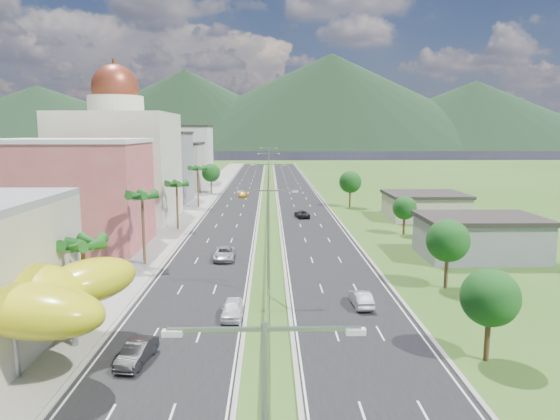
{
  "coord_description": "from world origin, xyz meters",
  "views": [
    {
      "loc": [
        0.17,
        -39.05,
        16.59
      ],
      "look_at": [
        1.47,
        21.71,
        7.0
      ],
      "focal_mm": 32.0,
      "sensor_mm": 36.0,
      "label": 1
    }
  ],
  "objects": [
    {
      "name": "ground",
      "position": [
        0.0,
        0.0,
        0.0
      ],
      "size": [
        500.0,
        500.0,
        0.0
      ],
      "primitive_type": "plane",
      "color": "#2D5119",
      "rests_on": "ground"
    },
    {
      "name": "road_left",
      "position": [
        -7.5,
        90.0,
        0.02
      ],
      "size": [
        11.0,
        260.0,
        0.04
      ],
      "primitive_type": "cube",
      "color": "black",
      "rests_on": "ground"
    },
    {
      "name": "road_right",
      "position": [
        7.5,
        90.0,
        0.02
      ],
      "size": [
        11.0,
        260.0,
        0.04
      ],
      "primitive_type": "cube",
      "color": "black",
      "rests_on": "ground"
    },
    {
      "name": "sidewalk_left",
      "position": [
        -17.0,
        90.0,
        0.06
      ],
      "size": [
        7.0,
        260.0,
        0.12
      ],
      "primitive_type": "cube",
      "color": "gray",
      "rests_on": "ground"
    },
    {
      "name": "median_guardrail",
      "position": [
        0.0,
        71.99,
        0.62
      ],
      "size": [
        0.1,
        216.06,
        0.76
      ],
      "color": "gray",
      "rests_on": "ground"
    },
    {
      "name": "streetlight_median_b",
      "position": [
        0.0,
        10.0,
        6.75
      ],
      "size": [
        6.04,
        0.25,
        11.0
      ],
      "color": "gray",
      "rests_on": "ground"
    },
    {
      "name": "streetlight_median_c",
      "position": [
        0.0,
        50.0,
        6.75
      ],
      "size": [
        6.04,
        0.25,
        11.0
      ],
      "color": "gray",
      "rests_on": "ground"
    },
    {
      "name": "streetlight_median_d",
      "position": [
        0.0,
        95.0,
        6.75
      ],
      "size": [
        6.04,
        0.25,
        11.0
      ],
      "color": "gray",
      "rests_on": "ground"
    },
    {
      "name": "streetlight_median_e",
      "position": [
        0.0,
        140.0,
        6.75
      ],
      "size": [
        6.04,
        0.25,
        11.0
      ],
      "color": "gray",
      "rests_on": "ground"
    },
    {
      "name": "pink_shophouse",
      "position": [
        -28.0,
        32.0,
        7.5
      ],
      "size": [
        20.0,
        15.0,
        15.0
      ],
      "primitive_type": "cube",
      "color": "#BB4D53",
      "rests_on": "ground"
    },
    {
      "name": "domed_building",
      "position": [
        -28.0,
        55.0,
        11.35
      ],
      "size": [
        20.0,
        20.0,
        28.7
      ],
      "color": "beige",
      "rests_on": "ground"
    },
    {
      "name": "midrise_grey",
      "position": [
        -27.0,
        80.0,
        8.0
      ],
      "size": [
        16.0,
        15.0,
        16.0
      ],
      "primitive_type": "cube",
      "color": "gray",
      "rests_on": "ground"
    },
    {
      "name": "midrise_beige",
      "position": [
        -27.0,
        102.0,
        6.5
      ],
      "size": [
        16.0,
        15.0,
        13.0
      ],
      "primitive_type": "cube",
      "color": "#A79F89",
      "rests_on": "ground"
    },
    {
      "name": "midrise_white",
      "position": [
        -27.0,
        125.0,
        9.0
      ],
      "size": [
        16.0,
        15.0,
        18.0
      ],
      "primitive_type": "cube",
      "color": "silver",
      "rests_on": "ground"
    },
    {
      "name": "shed_near",
      "position": [
        28.0,
        25.0,
        2.5
      ],
      "size": [
        15.0,
        10.0,
        5.0
      ],
      "primitive_type": "cube",
      "color": "gray",
      "rests_on": "ground"
    },
    {
      "name": "shed_far",
      "position": [
        30.0,
        55.0,
        2.2
      ],
      "size": [
        14.0,
        12.0,
        4.4
      ],
      "primitive_type": "cube",
      "color": "#A79F89",
      "rests_on": "ground"
    },
    {
      "name": "palm_tree_b",
      "position": [
        -15.5,
        2.0,
        7.06
      ],
      "size": [
        3.6,
        3.6,
        8.1
      ],
      "color": "#47301C",
      "rests_on": "ground"
    },
    {
      "name": "palm_tree_c",
      "position": [
        -15.5,
        22.0,
        8.5
      ],
      "size": [
        3.6,
        3.6,
        9.6
      ],
      "color": "#47301C",
      "rests_on": "ground"
    },
    {
      "name": "palm_tree_d",
      "position": [
        -15.5,
        45.0,
        7.54
      ],
      "size": [
        3.6,
        3.6,
        8.6
      ],
      "color": "#47301C",
      "rests_on": "ground"
    },
    {
      "name": "palm_tree_e",
      "position": [
        -15.5,
        70.0,
        8.31
      ],
      "size": [
        3.6,
        3.6,
        9.4
      ],
      "color": "#47301C",
      "rests_on": "ground"
    },
    {
      "name": "leafy_tree_lfar",
      "position": [
        -15.5,
        95.0,
        5.58
      ],
      "size": [
        4.9,
        4.9,
        8.05
      ],
      "color": "#47301C",
      "rests_on": "ground"
    },
    {
      "name": "leafy_tree_ra",
      "position": [
        16.0,
        -5.0,
        4.78
      ],
      "size": [
        4.2,
        4.2,
        6.9
      ],
      "color": "#47301C",
      "rests_on": "ground"
    },
    {
      "name": "leafy_tree_rb",
      "position": [
        19.0,
        12.0,
        5.18
      ],
      "size": [
        4.55,
        4.55,
        7.47
      ],
      "color": "#47301C",
      "rests_on": "ground"
    },
    {
      "name": "leafy_tree_rc",
      "position": [
        22.0,
        40.0,
        4.37
      ],
      "size": [
        3.85,
        3.85,
        6.33
      ],
      "color": "#47301C",
      "rests_on": "ground"
    },
    {
      "name": "leafy_tree_rd",
      "position": [
        18.0,
        70.0,
        5.58
      ],
      "size": [
        4.9,
        4.9,
        8.05
      ],
      "color": "#47301C",
      "rests_on": "ground"
    },
    {
      "name": "mountain_ridge",
      "position": [
        60.0,
        450.0,
        0.0
      ],
      "size": [
        860.0,
        140.0,
        90.0
      ],
      "primitive_type": null,
      "color": "black",
      "rests_on": "ground"
    },
    {
      "name": "car_white_near_left",
      "position": [
        -3.2,
        3.9,
        0.82
      ],
      "size": [
        1.93,
        4.61,
        1.56
      ],
      "primitive_type": "imported",
      "rotation": [
        0.0,
        0.0,
        -0.02
      ],
      "color": "white",
      "rests_on": "road_left"
    },
    {
      "name": "car_dark_left",
      "position": [
        -9.46,
        -4.91,
        0.82
      ],
      "size": [
        2.33,
        4.91,
        1.55
      ],
      "primitive_type": "imported",
      "rotation": [
        0.0,
        0.0,
        -0.15
      ],
      "color": "black",
      "rests_on": "road_left"
    },
    {
      "name": "car_silver_mid_left",
      "position": [
        -5.75,
        24.5,
        0.83
      ],
      "size": [
        2.7,
        5.75,
        1.59
      ],
      "primitive_type": "imported",
      "rotation": [
        0.0,
        0.0,
        0.01
      ],
      "color": "#999AA0",
      "rests_on": "road_left"
    },
    {
      "name": "car_yellow_far_left",
      "position": [
        -6.62,
        87.4,
        0.69
      ],
      "size": [
        2.43,
        4.7,
        1.3
      ],
      "primitive_type": "imported",
      "rotation": [
        0.0,
        0.0,
        -0.14
      ],
      "color": "gold",
      "rests_on": "road_left"
    },
    {
      "name": "car_silver_right",
      "position": [
        8.88,
        6.55,
        0.79
      ],
      "size": [
        1.84,
        4.63,
        1.5
      ],
      "primitive_type": "imported",
      "rotation": [
        0.0,
        0.0,
        3.2
      ],
      "color": "#9EA1A6",
      "rests_on": "road_right"
    },
    {
      "name": "car_dark_far_right",
      "position": [
        6.48,
        56.37,
        0.73
      ],
      "size": [
        3.04,
        5.26,
        1.38
      ],
      "primitive_type": "imported",
      "rotation": [
        0.0,
        0.0,
        3.3
      ],
      "color": "black",
      "rests_on": "road_right"
    }
  ]
}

